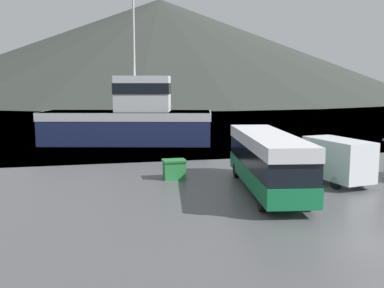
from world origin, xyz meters
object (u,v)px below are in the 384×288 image
Objects in this scene: tour_bus at (267,159)px; storage_bin at (174,169)px; delivery_van at (331,159)px; fishing_boat at (130,118)px.

storage_bin is (-4.37, 4.14, -1.18)m from tour_bus.
delivery_van is 21.67m from fishing_boat.
delivery_van is 0.37× the size of fishing_boat.
fishing_boat is 16.30m from storage_bin.
fishing_boat is (-10.38, 18.99, 1.07)m from delivery_van.
tour_bus is at bearing -150.63° from fishing_boat.
storage_bin is (-8.96, 2.85, -0.77)m from delivery_van.
delivery_van is at bearing 24.59° from tour_bus.
fishing_boat is at bearing 95.01° from storage_bin.
fishing_boat reaches higher than storage_bin.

